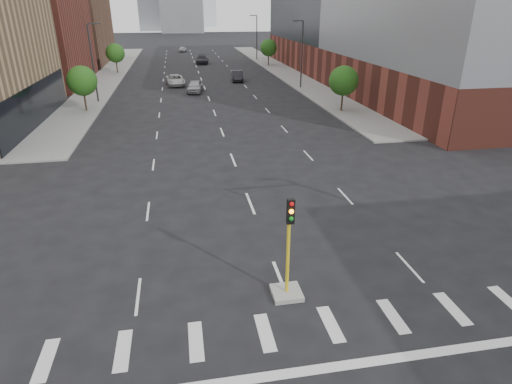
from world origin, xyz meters
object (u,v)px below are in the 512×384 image
object	(u,v)px
median_traffic_signal	(287,275)
car_near_left	(195,86)
car_far_left	(175,80)
car_distant	(183,49)
car_deep_right	(202,59)
car_mid_right	(237,76)

from	to	relation	value
median_traffic_signal	car_near_left	size ratio (longest dim) A/B	0.94
car_far_left	car_distant	xyz separation A→B (m)	(2.14, 50.21, -0.09)
car_near_left	car_deep_right	world-z (taller)	car_deep_right
car_distant	car_deep_right	bearing A→B (deg)	-73.49
car_deep_right	car_distant	world-z (taller)	car_deep_right
car_mid_right	car_distant	distance (m)	48.43
median_traffic_signal	car_near_left	xyz separation A→B (m)	(-1.50, 45.69, -0.18)
median_traffic_signal	car_mid_right	distance (m)	54.40
car_mid_right	car_distant	world-z (taller)	car_mid_right
median_traffic_signal	car_far_left	size ratio (longest dim) A/B	0.80
car_far_left	car_deep_right	world-z (taller)	car_deep_right
car_far_left	car_distant	bearing A→B (deg)	82.24
car_far_left	car_distant	distance (m)	50.25
car_near_left	car_far_left	xyz separation A→B (m)	(-2.59, 6.07, -0.04)
median_traffic_signal	car_deep_right	bearing A→B (deg)	88.88
car_mid_right	car_distant	bearing A→B (deg)	103.75
car_mid_right	car_distant	size ratio (longest dim) A/B	1.19
car_near_left	car_far_left	bearing A→B (deg)	121.93
car_deep_right	car_near_left	bearing A→B (deg)	-88.59
car_mid_right	car_distant	xyz separation A→B (m)	(-7.45, 47.85, -0.10)
car_mid_right	car_deep_right	world-z (taller)	car_deep_right
car_far_left	car_deep_right	distance (m)	25.88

